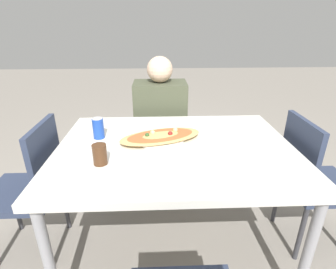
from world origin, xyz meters
The scene contains 9 objects.
ground_plane centered at (0.00, 0.00, 0.00)m, with size 14.00×14.00×0.00m, color gray.
dining_table centered at (0.00, 0.00, 0.67)m, with size 1.33×0.98×0.73m.
chair_far_seated centered at (-0.07, 0.82, 0.49)m, with size 0.40×0.40×0.87m.
chair_side_left centered at (-0.85, 0.01, 0.49)m, with size 0.40×0.40×0.87m.
chair_side_right centered at (0.85, 0.02, 0.49)m, with size 0.40×0.40×0.87m.
person_seated centered at (-0.07, 0.71, 0.67)m, with size 0.42×0.30×1.13m.
pizza_main centered at (-0.08, 0.08, 0.75)m, with size 0.53×0.36×0.05m.
soda_can centered at (-0.45, 0.13, 0.79)m, with size 0.07×0.07×0.12m.
drink_glass centered at (-0.38, -0.18, 0.78)m, with size 0.07×0.07×0.10m.
Camera 1 is at (-0.10, -1.32, 1.38)m, focal length 28.00 mm.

